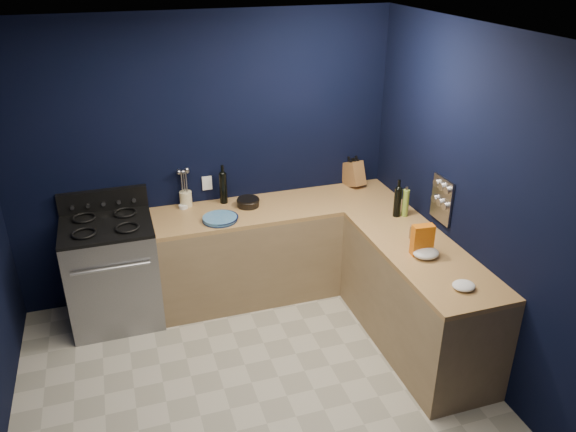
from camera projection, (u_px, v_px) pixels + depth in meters
name	position (u px, v px, depth m)	size (l,w,h in m)	color
floor	(259.00, 403.00, 4.22)	(3.50, 3.50, 0.02)	#B6AF9E
ceiling	(248.00, 40.00, 3.08)	(3.50, 3.50, 0.02)	silver
wall_back	(205.00, 160.00, 5.16)	(3.50, 0.02, 2.60)	black
wall_right	(487.00, 214.00, 4.13)	(0.02, 3.50, 2.60)	black
cab_back	(279.00, 250.00, 5.42)	(2.30, 0.63, 0.86)	#8C7250
top_back	(279.00, 207.00, 5.23)	(2.30, 0.63, 0.04)	brown
cab_right	(417.00, 300.00, 4.67)	(0.63, 1.67, 0.86)	#8C7250
top_right	(422.00, 252.00, 4.47)	(0.63, 1.67, 0.04)	brown
gas_range	(113.00, 274.00, 4.97)	(0.76, 0.66, 0.92)	gray
oven_door	(115.00, 294.00, 4.71)	(0.59, 0.02, 0.42)	black
cooktop	(106.00, 226.00, 4.77)	(0.76, 0.66, 0.03)	black
backguard	(103.00, 200.00, 4.98)	(0.76, 0.06, 0.20)	black
spice_panel	(442.00, 200.00, 4.65)	(0.02, 0.28, 0.38)	gray
wall_outlet	(207.00, 183.00, 5.23)	(0.09, 0.02, 0.13)	white
plate_stack	(220.00, 219.00, 4.92)	(0.30, 0.30, 0.04)	teal
ramekin	(183.00, 206.00, 5.16)	(0.08, 0.08, 0.03)	white
utensil_crock	(186.00, 199.00, 5.18)	(0.11, 0.11, 0.14)	#F5E7BD
wine_bottle_back	(223.00, 188.00, 5.21)	(0.07, 0.07, 0.29)	black
lemon_basket	(248.00, 202.00, 5.19)	(0.20, 0.20, 0.08)	black
knife_block	(353.00, 174.00, 5.61)	(0.13, 0.22, 0.24)	brown
wine_bottle_right	(397.00, 202.00, 4.96)	(0.07, 0.07, 0.26)	black
oil_bottle	(405.00, 203.00, 4.97)	(0.06, 0.06, 0.25)	#82A83B
spice_jar_near	(412.00, 232.00, 4.62)	(0.05, 0.05, 0.11)	olive
spice_jar_far	(417.00, 236.00, 4.59)	(0.04, 0.04, 0.09)	olive
crouton_bag	(422.00, 240.00, 4.36)	(0.17, 0.08, 0.25)	red
towel_front	(426.00, 253.00, 4.35)	(0.20, 0.17, 0.07)	white
towel_end	(464.00, 286.00, 3.96)	(0.16, 0.15, 0.05)	white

